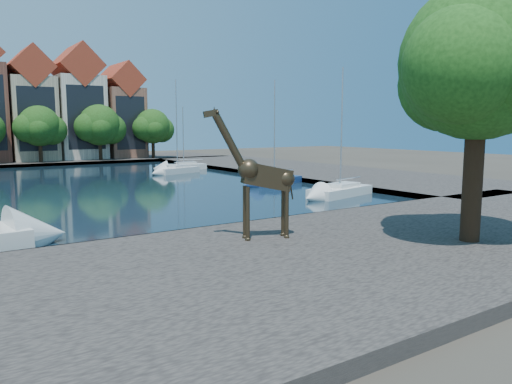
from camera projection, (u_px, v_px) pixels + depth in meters
ground at (210, 235)px, 24.37m from camera, size 160.00×160.00×0.00m
water_basin at (79, 186)px, 44.07m from camera, size 38.00×50.00×0.08m
near_quay at (301, 263)px, 18.59m from camera, size 50.00×14.00×0.50m
far_quay at (18, 162)px, 70.32m from camera, size 60.00×16.00×0.50m
right_quay at (299, 170)px, 57.92m from camera, size 14.00×52.00×0.50m
plane_tree at (481, 67)px, 20.19m from camera, size 8.32×6.40×10.62m
townhouse_east_inner at (30, 109)px, 70.44m from camera, size 5.94×9.18×15.79m
townhouse_east_mid at (77, 107)px, 74.00m from camera, size 6.43×9.18×16.65m
townhouse_east_end at (120, 114)px, 77.74m from camera, size 5.44×9.18×14.43m
far_tree_mid_east at (40, 127)px, 66.32m from camera, size 7.02×5.40×7.52m
far_tree_east at (100, 126)px, 70.75m from camera, size 7.54×5.80×7.84m
far_tree_far_east at (153, 128)px, 75.21m from camera, size 6.76×5.20×7.36m
giraffe_statue at (260, 176)px, 21.16m from camera, size 3.77×1.55×5.50m
sailboat_right_a at (340, 189)px, 37.47m from camera, size 6.15×3.29×9.50m
sailboat_right_b at (274, 179)px, 45.14m from camera, size 6.07×3.38×9.28m
sailboat_right_c at (178, 169)px, 55.52m from camera, size 5.46×3.31×10.26m
sailboat_right_d at (184, 165)px, 60.42m from camera, size 5.48×2.65×7.53m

